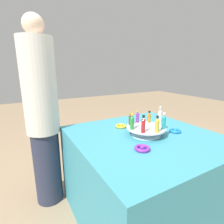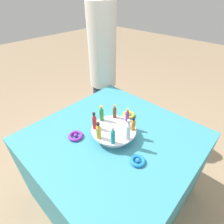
% 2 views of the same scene
% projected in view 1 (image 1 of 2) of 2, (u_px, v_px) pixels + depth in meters
% --- Properties ---
extents(ground_plane, '(12.00, 12.00, 0.00)m').
position_uv_depth(ground_plane, '(142.00, 211.00, 1.54)').
color(ground_plane, '#997F60').
extents(party_table, '(1.07, 1.07, 0.72)m').
position_uv_depth(party_table, '(144.00, 175.00, 1.45)').
color(party_table, teal).
rests_on(party_table, ground_plane).
extents(display_stand, '(0.30, 0.30, 0.07)m').
position_uv_depth(display_stand, '(146.00, 130.00, 1.35)').
color(display_stand, silver).
rests_on(display_stand, party_table).
extents(bottle_teal, '(0.03, 0.03, 0.13)m').
position_uv_depth(bottle_teal, '(164.00, 121.00, 1.29)').
color(bottle_teal, teal).
rests_on(bottle_teal, display_stand).
extents(bottle_clear, '(0.03, 0.03, 0.15)m').
position_uv_depth(bottle_clear, '(160.00, 116.00, 1.38)').
color(bottle_clear, silver).
rests_on(bottle_clear, display_stand).
extents(bottle_amber, '(0.03, 0.03, 0.10)m').
position_uv_depth(bottle_amber, '(149.00, 117.00, 1.45)').
color(bottle_amber, '#AD6B19').
rests_on(bottle_amber, display_stand).
extents(bottle_purple, '(0.03, 0.03, 0.10)m').
position_uv_depth(bottle_purple, '(137.00, 117.00, 1.44)').
color(bottle_purple, '#702D93').
rests_on(bottle_purple, display_stand).
extents(bottle_brown, '(0.03, 0.03, 0.11)m').
position_uv_depth(bottle_brown, '(130.00, 119.00, 1.37)').
color(bottle_brown, brown).
rests_on(bottle_brown, display_stand).
extents(bottle_green, '(0.03, 0.03, 0.12)m').
position_uv_depth(bottle_green, '(132.00, 122.00, 1.28)').
color(bottle_green, '#288438').
rests_on(bottle_green, display_stand).
extents(bottle_red, '(0.03, 0.03, 0.13)m').
position_uv_depth(bottle_red, '(143.00, 125.00, 1.21)').
color(bottle_red, '#B21E23').
rests_on(bottle_red, display_stand).
extents(bottle_gold, '(0.03, 0.03, 0.12)m').
position_uv_depth(bottle_gold, '(157.00, 125.00, 1.22)').
color(bottle_gold, gold).
rests_on(bottle_gold, display_stand).
extents(ribbon_bow_gold, '(0.10, 0.10, 0.03)m').
position_uv_depth(ribbon_bow_gold, '(121.00, 126.00, 1.54)').
color(ribbon_bow_gold, gold).
rests_on(ribbon_bow_gold, party_table).
extents(ribbon_bow_purple, '(0.10, 0.10, 0.03)m').
position_uv_depth(ribbon_bow_purple, '(142.00, 148.00, 1.11)').
color(ribbon_bow_purple, purple).
rests_on(ribbon_bow_purple, party_table).
extents(ribbon_bow_blue, '(0.09, 0.09, 0.03)m').
position_uv_depth(ribbon_bow_blue, '(175.00, 131.00, 1.42)').
color(ribbon_bow_blue, blue).
rests_on(ribbon_bow_blue, party_table).
extents(person_figure, '(0.28, 0.28, 1.62)m').
position_uv_depth(person_figure, '(42.00, 117.00, 1.49)').
color(person_figure, '#282D42').
rests_on(person_figure, ground_plane).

